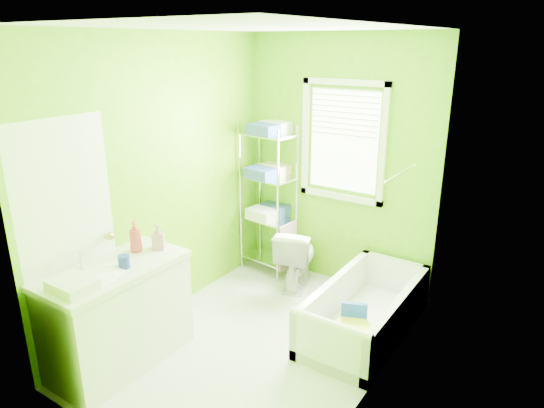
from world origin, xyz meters
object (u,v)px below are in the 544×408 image
Objects in this scene: toilet at (297,256)px; wire_shelf_unit at (270,183)px; bathtub at (364,317)px; vanity at (117,312)px.

toilet is 0.39× the size of wire_shelf_unit.
bathtub is 0.87× the size of wire_shelf_unit.
vanity reaches higher than bathtub.
bathtub is at bearing -22.54° from wire_shelf_unit.
vanity is at bearing -91.59° from wire_shelf_unit.
toilet is 0.58× the size of vanity.
bathtub is at bearing 45.43° from vanity.
toilet is at bearing 75.47° from vanity.
wire_shelf_unit reaches higher than bathtub.
vanity is (-0.50, -1.94, 0.13)m from toilet.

